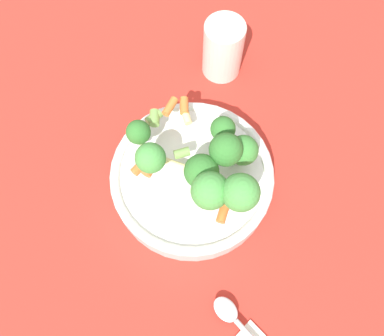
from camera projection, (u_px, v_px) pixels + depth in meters
name	position (u px, v px, depth m)	size (l,w,h in m)	color
ground_plane	(192.00, 183.00, 0.56)	(3.00, 3.00, 0.00)	#B72D23
bowl	(192.00, 177.00, 0.54)	(0.23, 0.23, 0.05)	white
pasta_salad	(208.00, 164.00, 0.47)	(0.15, 0.20, 0.09)	#8CB766
cup	(223.00, 48.00, 0.60)	(0.06, 0.06, 0.10)	silver
spoon	(247.00, 333.00, 0.48)	(0.04, 0.18, 0.01)	silver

